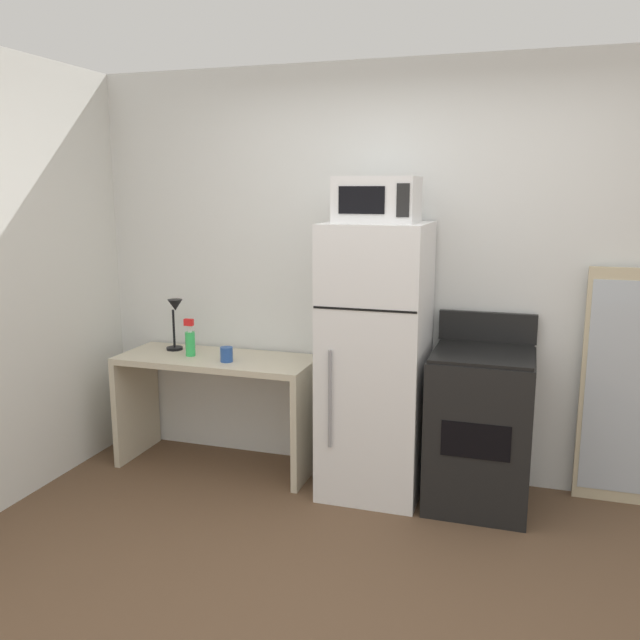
{
  "coord_description": "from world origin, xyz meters",
  "views": [
    {
      "loc": [
        0.68,
        -2.47,
        1.83
      ],
      "look_at": [
        -0.45,
        1.1,
        1.09
      ],
      "focal_mm": 37.43,
      "sensor_mm": 36.0,
      "label": 1
    }
  ],
  "objects_px": {
    "desk": "(217,388)",
    "leaning_mirror": "(621,388)",
    "microwave": "(377,200)",
    "spray_bottle": "(190,341)",
    "refrigerator": "(375,360)",
    "desk_lamp": "(175,316)",
    "coffee_mug": "(227,354)",
    "oven_range": "(480,427)"
  },
  "relations": [
    {
      "from": "desk",
      "to": "leaning_mirror",
      "type": "distance_m",
      "value": 2.48
    },
    {
      "from": "desk",
      "to": "microwave",
      "type": "height_order",
      "value": "microwave"
    },
    {
      "from": "desk",
      "to": "microwave",
      "type": "bearing_deg",
      "value": -3.27
    },
    {
      "from": "spray_bottle",
      "to": "refrigerator",
      "type": "height_order",
      "value": "refrigerator"
    },
    {
      "from": "refrigerator",
      "to": "microwave",
      "type": "distance_m",
      "value": 0.95
    },
    {
      "from": "desk_lamp",
      "to": "spray_bottle",
      "type": "bearing_deg",
      "value": -32.44
    },
    {
      "from": "desk",
      "to": "spray_bottle",
      "type": "bearing_deg",
      "value": -171.77
    },
    {
      "from": "desk_lamp",
      "to": "coffee_mug",
      "type": "bearing_deg",
      "value": -20.6
    },
    {
      "from": "desk",
      "to": "coffee_mug",
      "type": "xyz_separation_m",
      "value": [
        0.12,
        -0.09,
        0.26
      ]
    },
    {
      "from": "desk_lamp",
      "to": "coffee_mug",
      "type": "xyz_separation_m",
      "value": [
        0.46,
        -0.17,
        -0.19
      ]
    },
    {
      "from": "desk",
      "to": "oven_range",
      "type": "xyz_separation_m",
      "value": [
        1.7,
        -0.03,
        -0.07
      ]
    },
    {
      "from": "desk",
      "to": "spray_bottle",
      "type": "height_order",
      "value": "spray_bottle"
    },
    {
      "from": "oven_range",
      "to": "desk",
      "type": "bearing_deg",
      "value": 178.83
    },
    {
      "from": "spray_bottle",
      "to": "coffee_mug",
      "type": "relative_size",
      "value": 2.62
    },
    {
      "from": "coffee_mug",
      "to": "leaning_mirror",
      "type": "distance_m",
      "value": 2.37
    },
    {
      "from": "leaning_mirror",
      "to": "coffee_mug",
      "type": "bearing_deg",
      "value": -172.41
    },
    {
      "from": "leaning_mirror",
      "to": "desk",
      "type": "bearing_deg",
      "value": -174.9
    },
    {
      "from": "oven_range",
      "to": "leaning_mirror",
      "type": "height_order",
      "value": "leaning_mirror"
    },
    {
      "from": "desk_lamp",
      "to": "microwave",
      "type": "bearing_deg",
      "value": -5.69
    },
    {
      "from": "spray_bottle",
      "to": "microwave",
      "type": "distance_m",
      "value": 1.55
    },
    {
      "from": "oven_range",
      "to": "refrigerator",
      "type": "bearing_deg",
      "value": -179.51
    },
    {
      "from": "coffee_mug",
      "to": "microwave",
      "type": "relative_size",
      "value": 0.21
    },
    {
      "from": "desk_lamp",
      "to": "spray_bottle",
      "type": "xyz_separation_m",
      "value": [
        0.16,
        -0.1,
        -0.14
      ]
    },
    {
      "from": "desk_lamp",
      "to": "spray_bottle",
      "type": "relative_size",
      "value": 1.42
    },
    {
      "from": "desk_lamp",
      "to": "coffee_mug",
      "type": "distance_m",
      "value": 0.53
    },
    {
      "from": "leaning_mirror",
      "to": "refrigerator",
      "type": "bearing_deg",
      "value": -169.41
    },
    {
      "from": "desk_lamp",
      "to": "refrigerator",
      "type": "height_order",
      "value": "refrigerator"
    },
    {
      "from": "microwave",
      "to": "oven_range",
      "type": "height_order",
      "value": "microwave"
    },
    {
      "from": "desk",
      "to": "coffee_mug",
      "type": "height_order",
      "value": "coffee_mug"
    },
    {
      "from": "microwave",
      "to": "desk_lamp",
      "type": "bearing_deg",
      "value": 174.31
    },
    {
      "from": "coffee_mug",
      "to": "microwave",
      "type": "height_order",
      "value": "microwave"
    },
    {
      "from": "microwave",
      "to": "coffee_mug",
      "type": "bearing_deg",
      "value": -178.12
    },
    {
      "from": "desk",
      "to": "leaning_mirror",
      "type": "bearing_deg",
      "value": 5.1
    },
    {
      "from": "oven_range",
      "to": "coffee_mug",
      "type": "bearing_deg",
      "value": -177.91
    },
    {
      "from": "desk_lamp",
      "to": "coffee_mug",
      "type": "relative_size",
      "value": 3.72
    },
    {
      "from": "coffee_mug",
      "to": "leaning_mirror",
      "type": "bearing_deg",
      "value": 7.59
    },
    {
      "from": "coffee_mug",
      "to": "refrigerator",
      "type": "bearing_deg",
      "value": 3.14
    },
    {
      "from": "coffee_mug",
      "to": "microwave",
      "type": "distance_m",
      "value": 1.37
    },
    {
      "from": "desk",
      "to": "microwave",
      "type": "distance_m",
      "value": 1.64
    },
    {
      "from": "microwave",
      "to": "oven_range",
      "type": "bearing_deg",
      "value": 2.42
    },
    {
      "from": "spray_bottle",
      "to": "coffee_mug",
      "type": "distance_m",
      "value": 0.31
    },
    {
      "from": "desk",
      "to": "spray_bottle",
      "type": "xyz_separation_m",
      "value": [
        -0.17,
        -0.03,
        0.31
      ]
    }
  ]
}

